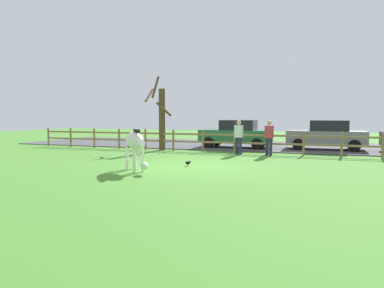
# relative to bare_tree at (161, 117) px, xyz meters

# --- Properties ---
(ground_plane) EXTENTS (60.00, 60.00, 0.00)m
(ground_plane) POSITION_rel_bare_tree_xyz_m (3.52, -5.07, -1.80)
(ground_plane) COLOR #47842D
(parking_asphalt) EXTENTS (28.00, 7.40, 0.05)m
(parking_asphalt) POSITION_rel_bare_tree_xyz_m (3.52, 4.23, -1.78)
(parking_asphalt) COLOR #47474C
(parking_asphalt) RESTS_ON ground_plane
(paddock_fence) EXTENTS (21.46, 0.11, 1.13)m
(paddock_fence) POSITION_rel_bare_tree_xyz_m (3.19, -0.07, -1.16)
(paddock_fence) COLOR olive
(paddock_fence) RESTS_ON ground_plane
(bare_tree) EXTENTS (1.47, 1.43, 3.99)m
(bare_tree) POSITION_rel_bare_tree_xyz_m (0.00, 0.00, 0.00)
(bare_tree) COLOR #513A23
(bare_tree) RESTS_ON ground_plane
(zebra) EXTENTS (1.54, 1.47, 1.41)m
(zebra) POSITION_rel_bare_tree_xyz_m (2.08, -6.69, -0.88)
(zebra) COLOR white
(zebra) RESTS_ON ground_plane
(crow_on_grass) EXTENTS (0.21, 0.10, 0.20)m
(crow_on_grass) POSITION_rel_bare_tree_xyz_m (3.37, -5.07, -1.68)
(crow_on_grass) COLOR black
(crow_on_grass) RESTS_ON ground_plane
(parked_car_green) EXTENTS (4.02, 1.91, 1.56)m
(parked_car_green) POSITION_rel_bare_tree_xyz_m (3.58, 2.42, -0.96)
(parked_car_green) COLOR #236B38
(parked_car_green) RESTS_ON parking_asphalt
(parked_car_grey) EXTENTS (4.01, 1.89, 1.56)m
(parked_car_grey) POSITION_rel_bare_tree_xyz_m (8.37, 2.89, -0.96)
(parked_car_grey) COLOR slate
(parked_car_grey) RESTS_ON parking_asphalt
(visitor_left_of_tree) EXTENTS (0.40, 0.29, 1.64)m
(visitor_left_of_tree) POSITION_rel_bare_tree_xyz_m (5.78, -0.72, -0.90)
(visitor_left_of_tree) COLOR #232847
(visitor_left_of_tree) RESTS_ON ground_plane
(visitor_right_of_tree) EXTENTS (0.41, 0.31, 1.64)m
(visitor_right_of_tree) POSITION_rel_bare_tree_xyz_m (4.35, -0.68, -0.90)
(visitor_right_of_tree) COLOR #232847
(visitor_right_of_tree) RESTS_ON ground_plane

